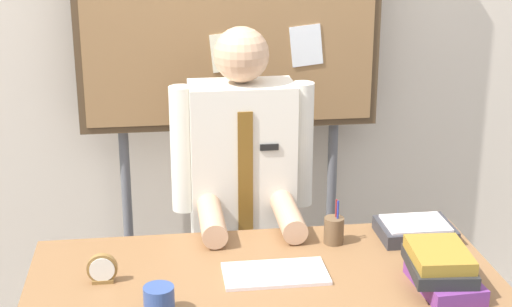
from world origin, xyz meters
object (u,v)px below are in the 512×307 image
coffee_mug (159,300)px  person (243,222)px  desk (263,301)px  pen_holder (334,230)px  book_stack (441,269)px  paper_tray (415,230)px  desk_clock (102,270)px  open_notebook (275,274)px

coffee_mug → person: bearing=67.1°
person → desk: bearing=-90.0°
coffee_mug → pen_holder: bearing=33.8°
book_stack → paper_tray: (0.04, 0.38, -0.04)m
person → desk_clock: size_ratio=15.09×
coffee_mug → pen_holder: 0.74m
desk → person: size_ratio=1.04×
open_notebook → book_stack: bearing=-17.0°
open_notebook → person: bearing=93.4°
paper_tray → person: bearing=146.8°
person → paper_tray: person is taller
desk → pen_holder: bearing=35.3°
person → paper_tray: (0.58, -0.38, 0.10)m
book_stack → desk_clock: (-1.04, 0.18, -0.02)m
person → desk_clock: (-0.51, -0.58, 0.11)m
pen_holder → paper_tray: (0.30, 0.01, -0.02)m
open_notebook → coffee_mug: bearing=-152.5°
open_notebook → paper_tray: bearing=22.7°
book_stack → pen_holder: pen_holder is taller
desk → paper_tray: paper_tray is taller
book_stack → paper_tray: 0.38m
desk_clock → coffee_mug: size_ratio=1.06×
book_stack → open_notebook: bearing=163.0°
book_stack → pen_holder: size_ratio=1.82×
person → coffee_mug: size_ratio=16.02×
book_stack → desk_clock: book_stack is taller
person → pen_holder: bearing=-54.3°
book_stack → open_notebook: 0.52m
book_stack → open_notebook: size_ratio=0.87×
person → pen_holder: (0.28, -0.39, 0.12)m
book_stack → desk_clock: size_ratio=3.03×
open_notebook → pen_holder: bearing=41.9°
coffee_mug → desk_clock: bearing=128.5°
person → paper_tray: 0.70m
pen_holder → open_notebook: bearing=-138.1°
person → pen_holder: 0.49m
desk → paper_tray: 0.63m
desk_clock → coffee_mug: bearing=-51.5°
desk → coffee_mug: bearing=-147.5°
open_notebook → paper_tray: 0.59m
open_notebook → desk_clock: (-0.55, 0.03, 0.04)m
desk_clock → pen_holder: (0.79, 0.19, 0.01)m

